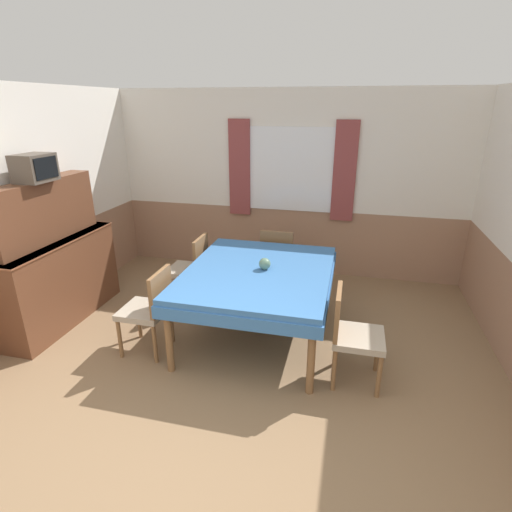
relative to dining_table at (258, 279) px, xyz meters
name	(u,v)px	position (x,y,z in m)	size (l,w,h in m)	color
ground_plane	(191,470)	(-0.05, -1.81, -0.68)	(16.00, 16.00, 0.00)	#846647
wall_back	(287,184)	(-0.04, 1.93, 0.64)	(5.37, 0.09, 2.60)	white
wall_left	(42,205)	(-2.56, 0.05, 0.62)	(0.05, 4.12, 2.60)	white
dining_table	(258,279)	(0.00, 0.00, 0.00)	(1.51, 1.81, 0.78)	#386BA8
chair_head_window	(278,257)	(0.00, 1.13, -0.18)	(0.44, 0.44, 0.89)	brown
chair_right_near	(352,332)	(0.98, -0.54, -0.18)	(0.44, 0.44, 0.89)	brown
chair_left_near	(150,307)	(-0.98, -0.54, -0.18)	(0.44, 0.44, 0.89)	brown
chair_left_far	(191,267)	(-0.98, 0.54, -0.18)	(0.44, 0.44, 0.89)	brown
sideboard	(55,264)	(-2.31, -0.20, 0.02)	(0.46, 1.62, 1.64)	brown
tv	(34,168)	(-2.28, -0.26, 1.10)	(0.29, 0.38, 0.28)	#51473D
vase	(265,264)	(0.06, 0.03, 0.16)	(0.12, 0.12, 0.12)	slate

